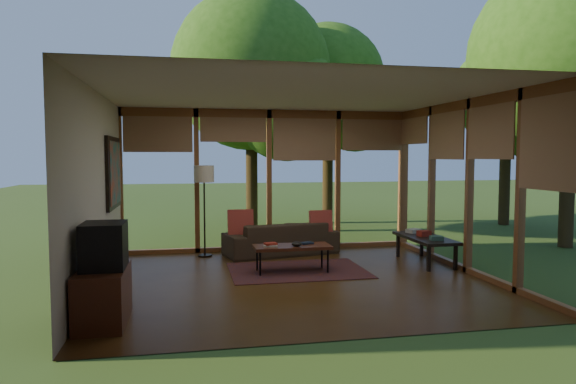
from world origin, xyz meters
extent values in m
plane|color=#553316|center=(0.00, 0.00, 0.00)|extent=(5.50, 5.50, 0.00)
plane|color=silver|center=(0.00, 0.00, 2.70)|extent=(5.50, 5.50, 0.00)
cube|color=beige|center=(-2.75, 0.00, 1.35)|extent=(0.04, 5.00, 2.70)
cube|color=beige|center=(0.00, -2.50, 1.35)|extent=(5.50, 0.04, 2.70)
cube|color=brown|center=(0.00, 2.50, 1.35)|extent=(5.50, 0.12, 2.70)
cube|color=brown|center=(2.75, 0.00, 1.35)|extent=(0.12, 5.00, 2.70)
plane|color=#38541F|center=(8.00, 8.00, -0.01)|extent=(40.00, 40.00, 0.00)
cylinder|color=#3A2A15|center=(-0.03, 5.04, 2.47)|extent=(0.28, 0.28, 4.94)
sphere|color=#234F12|center=(-0.03, 5.04, 3.84)|extent=(3.79, 3.79, 3.79)
cylinder|color=#3A2A15|center=(2.21, 6.32, 2.47)|extent=(0.28, 0.28, 4.93)
sphere|color=#234F12|center=(2.21, 6.32, 3.83)|extent=(3.09, 3.09, 3.09)
cylinder|color=#3A2A15|center=(5.73, 1.67, 2.44)|extent=(0.28, 0.28, 4.89)
sphere|color=#234F12|center=(5.73, 1.67, 3.80)|extent=(3.69, 3.69, 3.69)
cylinder|color=#3A2A15|center=(6.46, 4.94, 2.15)|extent=(0.28, 0.28, 4.30)
sphere|color=#234F12|center=(6.46, 4.94, 3.35)|extent=(2.57, 2.57, 2.57)
cube|color=maroon|center=(0.15, 0.60, 0.01)|extent=(2.14, 1.51, 0.01)
imported|color=#3D2D1E|center=(0.14, 2.00, 0.30)|extent=(2.18, 1.22, 0.60)
cube|color=maroon|center=(-0.61, 1.95, 0.61)|extent=(0.46, 0.24, 0.48)
cube|color=maroon|center=(0.89, 1.95, 0.59)|extent=(0.42, 0.22, 0.44)
cube|color=#BAB5A9|center=(-0.30, 0.47, 0.44)|extent=(0.23, 0.19, 0.03)
cube|color=maroon|center=(-0.30, 0.47, 0.47)|extent=(0.21, 0.17, 0.03)
cube|color=black|center=(0.30, 0.60, 0.44)|extent=(0.23, 0.20, 0.03)
ellipsoid|color=black|center=(0.10, 0.42, 0.46)|extent=(0.16, 0.16, 0.07)
cube|color=#532616|center=(-2.47, -1.47, 0.30)|extent=(0.50, 1.00, 0.60)
cube|color=black|center=(-2.45, -1.47, 0.85)|extent=(0.45, 0.55, 0.50)
cube|color=#376154|center=(2.40, 0.35, 0.49)|extent=(0.21, 0.17, 0.07)
cube|color=maroon|center=(2.40, 0.80, 0.50)|extent=(0.23, 0.19, 0.09)
cube|color=#BAB5A9|center=(2.40, 1.20, 0.49)|extent=(0.29, 0.25, 0.07)
cylinder|color=black|center=(-1.25, 2.07, 0.01)|extent=(0.26, 0.26, 0.03)
cylinder|color=black|center=(-1.25, 2.07, 0.79)|extent=(0.03, 0.03, 1.52)
cylinder|color=beige|center=(-1.25, 2.07, 1.50)|extent=(0.36, 0.36, 0.30)
cube|color=#532616|center=(0.05, 0.52, 0.40)|extent=(1.20, 0.50, 0.05)
cylinder|color=black|center=(-0.48, 0.34, 0.19)|extent=(0.03, 0.03, 0.38)
cylinder|color=black|center=(0.58, 0.34, 0.19)|extent=(0.03, 0.03, 0.38)
cylinder|color=black|center=(-0.48, 0.70, 0.19)|extent=(0.03, 0.03, 0.38)
cylinder|color=black|center=(0.58, 0.70, 0.19)|extent=(0.03, 0.03, 0.38)
cube|color=black|center=(2.40, 0.75, 0.43)|extent=(0.60, 1.40, 0.05)
cube|color=black|center=(2.17, 0.15, 0.20)|extent=(0.05, 0.05, 0.40)
cube|color=black|center=(2.63, 0.15, 0.20)|extent=(0.05, 0.05, 0.40)
cube|color=black|center=(2.17, 1.35, 0.20)|extent=(0.05, 0.05, 0.40)
cube|color=black|center=(2.63, 1.35, 0.20)|extent=(0.05, 0.05, 0.40)
cube|color=black|center=(-2.72, 1.40, 1.55)|extent=(0.05, 1.35, 1.15)
cube|color=#18676C|center=(-2.69, 1.40, 1.55)|extent=(0.02, 1.20, 1.00)
camera|label=1|loc=(-1.56, -7.25, 1.82)|focal=32.00mm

